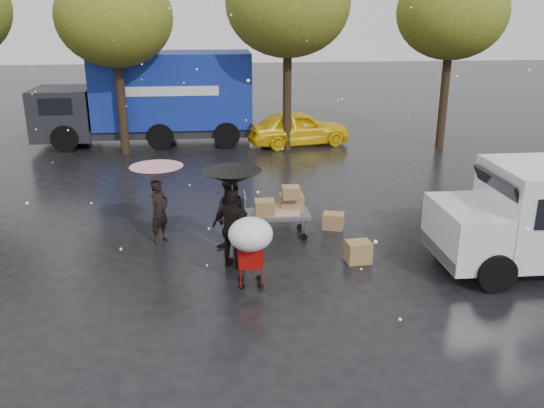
{
  "coord_description": "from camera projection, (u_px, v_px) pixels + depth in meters",
  "views": [
    {
      "loc": [
        -0.21,
        -11.16,
        5.19
      ],
      "look_at": [
        1.02,
        1.0,
        0.96
      ],
      "focal_mm": 38.0,
      "sensor_mm": 36.0,
      "label": 1
    }
  ],
  "objects": [
    {
      "name": "blue_truck",
      "position": [
        152.0,
        98.0,
        22.34
      ],
      "size": [
        8.3,
        2.6,
        3.5
      ],
      "color": "navy",
      "rests_on": "ground"
    },
    {
      "name": "ground",
      "position": [
        229.0,
        263.0,
        12.21
      ],
      "size": [
        90.0,
        90.0,
        0.0
      ],
      "primitive_type": "plane",
      "color": "black",
      "rests_on": "ground"
    },
    {
      "name": "shopping_cart",
      "position": [
        250.0,
        238.0,
        10.78
      ],
      "size": [
        0.84,
        0.84,
        1.46
      ],
      "color": "#9D0C09",
      "rests_on": "ground"
    },
    {
      "name": "person_black",
      "position": [
        233.0,
        229.0,
        11.8
      ],
      "size": [
        1.04,
        0.89,
        1.68
      ],
      "primitive_type": "imported",
      "rotation": [
        0.0,
        0.0,
        2.55
      ],
      "color": "black",
      "rests_on": "ground"
    },
    {
      "name": "person_pink",
      "position": [
        159.0,
        211.0,
        13.11
      ],
      "size": [
        0.6,
        0.65,
        1.48
      ],
      "primitive_type": "imported",
      "rotation": [
        0.0,
        0.0,
        0.95
      ],
      "color": "black",
      "rests_on": "ground"
    },
    {
      "name": "box_ground_near",
      "position": [
        358.0,
        252.0,
        12.22
      ],
      "size": [
        0.54,
        0.45,
        0.46
      ],
      "primitive_type": "cube",
      "rotation": [
        0.0,
        0.0,
        0.09
      ],
      "color": "brown",
      "rests_on": "ground"
    },
    {
      "name": "umbrella_pink",
      "position": [
        157.0,
        173.0,
        12.81
      ],
      "size": [
        1.19,
        1.19,
        1.81
      ],
      "color": "#4C4C4C",
      "rests_on": "ground"
    },
    {
      "name": "yellow_taxi",
      "position": [
        298.0,
        128.0,
        22.36
      ],
      "size": [
        4.19,
        2.34,
        1.35
      ],
      "primitive_type": "imported",
      "rotation": [
        0.0,
        0.0,
        1.77
      ],
      "color": "yellow",
      "rests_on": "ground"
    },
    {
      "name": "tree_row",
      "position": [
        203.0,
        10.0,
        19.92
      ],
      "size": [
        21.6,
        4.4,
        7.12
      ],
      "color": "black",
      "rests_on": "ground"
    },
    {
      "name": "vendor_cart",
      "position": [
        281.0,
        207.0,
        13.42
      ],
      "size": [
        1.52,
        0.8,
        1.27
      ],
      "color": "slate",
      "rests_on": "ground"
    },
    {
      "name": "person_middle",
      "position": [
        232.0,
        216.0,
        12.56
      ],
      "size": [
        1.02,
        0.97,
        1.65
      ],
      "primitive_type": "imported",
      "rotation": [
        0.0,
        0.0,
        -0.59
      ],
      "color": "black",
      "rests_on": "ground"
    },
    {
      "name": "umbrella_black",
      "position": [
        232.0,
        178.0,
        11.44
      ],
      "size": [
        1.2,
        1.2,
        2.09
      ],
      "color": "#4C4C4C",
      "rests_on": "ground"
    },
    {
      "name": "box_ground_far",
      "position": [
        333.0,
        221.0,
        14.07
      ],
      "size": [
        0.59,
        0.52,
        0.39
      ],
      "primitive_type": "cube",
      "rotation": [
        0.0,
        0.0,
        -0.32
      ],
      "color": "brown",
      "rests_on": "ground"
    }
  ]
}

